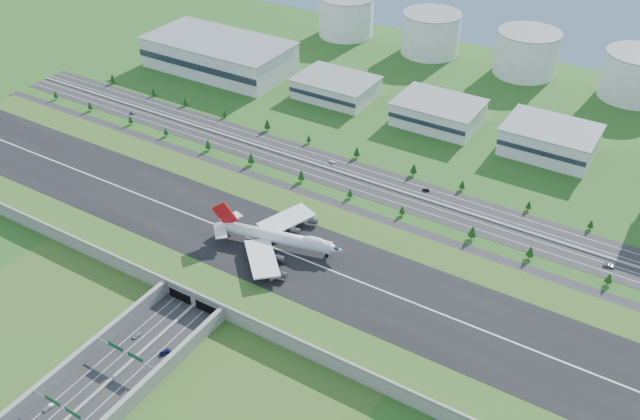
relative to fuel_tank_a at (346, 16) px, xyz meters
The scene contains 24 objects.
ground 332.88m from the fuel_tank_a, 68.84° to the right, with size 1200.00×1200.00×0.00m, color #204716.
airfield_deck 332.76m from the fuel_tank_a, 68.84° to the right, with size 520.00×100.00×9.20m.
underpass_road 426.88m from the fuel_tank_a, 73.66° to the right, with size 38.80×120.40×8.00m.
sign_gantry_near 422.58m from the fuel_tank_a, 73.50° to the right, with size 38.70×0.70×9.80m.
sign_gantry_far 456.23m from the fuel_tank_a, 74.75° to the right, with size 38.70×0.70×9.80m.
north_expressway 246.84m from the fuel_tank_a, 60.83° to the right, with size 560.00×36.00×0.12m, color #28282B.
tree_row 251.34m from the fuel_tank_a, 59.52° to the right, with size 503.59×48.73×8.46m.
hangar_west 134.72m from the fuel_tank_a, 111.80° to the right, with size 120.00×60.00×25.00m, color silver.
hangar_mid_a 134.54m from the fuel_tank_a, 63.43° to the right, with size 58.00×42.00×15.00m, color silver.
hangar_mid_b 188.43m from the fuel_tank_a, 39.61° to the right, with size 58.00×42.00×17.00m, color silver.
hangar_mid_c 255.13m from the fuel_tank_a, 28.07° to the right, with size 58.00×42.00×19.00m, color silver.
fuel_tank_a is the anchor object (origin of this frame).
fuel_tank_b 85.00m from the fuel_tank_a, ahead, with size 50.00×50.00×35.00m, color silver.
fuel_tank_c 170.00m from the fuel_tank_a, ahead, with size 50.00×50.00×35.00m, color silver.
fuel_tank_d 255.00m from the fuel_tank_a, ahead, with size 50.00×50.00×35.00m, color silver.
bay_water 208.82m from the fuel_tank_a, 54.78° to the left, with size 1200.00×260.00×0.06m, color #39556D.
boeing_747 335.86m from the fuel_tank_a, 66.40° to the right, with size 71.75×67.06×22.52m.
car_0 406.30m from the fuel_tank_a, 74.14° to the right, with size 1.75×4.34×1.48m, color silver.
car_1 453.51m from the fuel_tank_a, 76.08° to the right, with size 1.65×4.72×1.56m, color silver.
car_2 412.32m from the fuel_tank_a, 71.70° to the right, with size 2.44×5.28×1.47m, color #0E1246.
car_4 231.80m from the fuel_tank_a, 103.55° to the right, with size 1.82×4.53×1.54m, color slate.
car_5 270.63m from the fuel_tank_a, 49.64° to the right, with size 1.54×4.41×1.45m, color black.
car_6 363.81m from the fuel_tank_a, 37.68° to the right, with size 2.60×5.64×1.57m, color #A6A6AA.
car_7 234.52m from the fuel_tank_a, 62.44° to the right, with size 2.06×5.08×1.47m, color white.
Camera 1 is at (181.69, -226.99, 230.25)m, focal length 38.00 mm.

